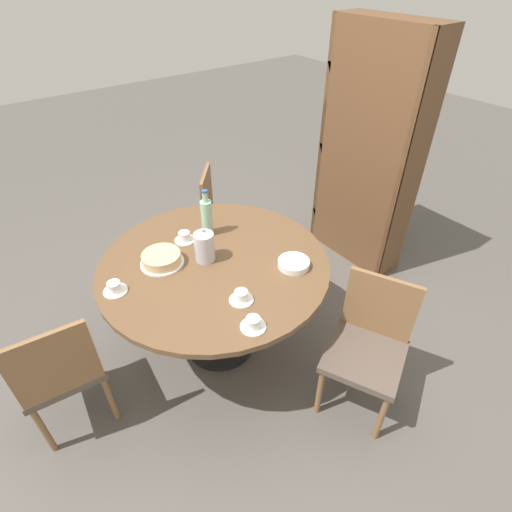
% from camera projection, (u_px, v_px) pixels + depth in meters
% --- Properties ---
extents(ground_plane, '(14.00, 14.00, 0.00)m').
position_uv_depth(ground_plane, '(221.00, 344.00, 2.87)').
color(ground_plane, '#56514C').
extents(dining_table, '(1.40, 1.40, 0.75)m').
position_uv_depth(dining_table, '(215.00, 278.00, 2.49)').
color(dining_table, black).
rests_on(dining_table, ground_plane).
extents(chair_a, '(0.46, 0.46, 0.86)m').
position_uv_depth(chair_a, '(60.00, 369.00, 2.14)').
color(chair_a, olive).
rests_on(chair_a, ground_plane).
extents(chair_b, '(0.56, 0.56, 0.86)m').
position_uv_depth(chair_b, '(368.00, 344.00, 2.28)').
color(chair_b, olive).
rests_on(chair_b, ground_plane).
extents(chair_c, '(0.59, 0.59, 0.86)m').
position_uv_depth(chair_c, '(225.00, 216.00, 3.36)').
color(chair_c, olive).
rests_on(chair_c, ground_plane).
extents(bookshelf, '(0.83, 0.28, 1.91)m').
position_uv_depth(bookshelf, '(366.00, 158.00, 3.18)').
color(bookshelf, brown).
rests_on(bookshelf, ground_plane).
extents(coffee_pot, '(0.12, 0.12, 0.22)m').
position_uv_depth(coffee_pot, '(204.00, 246.00, 2.37)').
color(coffee_pot, silver).
rests_on(coffee_pot, dining_table).
extents(water_bottle, '(0.07, 0.07, 0.32)m').
position_uv_depth(water_bottle, '(207.00, 217.00, 2.57)').
color(water_bottle, '#99C6A3').
rests_on(water_bottle, dining_table).
extents(cake_main, '(0.26, 0.26, 0.07)m').
position_uv_depth(cake_main, '(162.00, 259.00, 2.38)').
color(cake_main, white).
rests_on(cake_main, dining_table).
extents(cup_a, '(0.13, 0.13, 0.06)m').
position_uv_depth(cup_a, '(185.00, 237.00, 2.57)').
color(cup_a, white).
rests_on(cup_a, dining_table).
extents(cup_b, '(0.13, 0.13, 0.06)m').
position_uv_depth(cup_b, '(115.00, 288.00, 2.19)').
color(cup_b, white).
rests_on(cup_b, dining_table).
extents(cup_c, '(0.13, 0.13, 0.06)m').
position_uv_depth(cup_c, '(241.00, 297.00, 2.13)').
color(cup_c, white).
rests_on(cup_c, dining_table).
extents(cup_d, '(0.13, 0.13, 0.06)m').
position_uv_depth(cup_d, '(253.00, 324.00, 1.98)').
color(cup_d, white).
rests_on(cup_d, dining_table).
extents(plate_stack, '(0.19, 0.19, 0.04)m').
position_uv_depth(plate_stack, '(294.00, 263.00, 2.37)').
color(plate_stack, white).
rests_on(plate_stack, dining_table).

